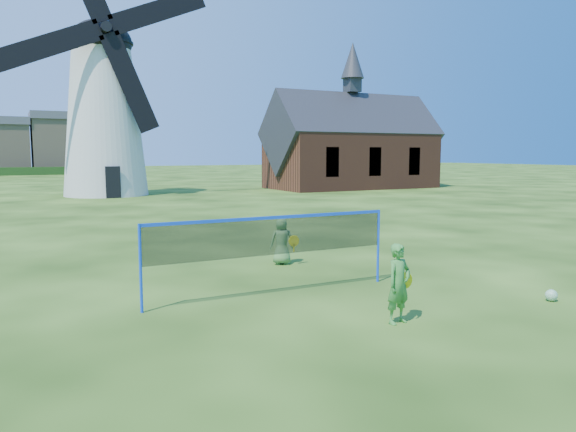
% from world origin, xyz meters
% --- Properties ---
extents(ground, '(220.00, 220.00, 0.00)m').
position_xyz_m(ground, '(0.00, 0.00, 0.00)').
color(ground, black).
rests_on(ground, ground).
extents(windmill, '(12.56, 5.31, 16.52)m').
position_xyz_m(windmill, '(0.83, 27.82, 5.58)').
color(windmill, silver).
rests_on(windmill, ground).
extents(chapel, '(13.33, 6.46, 11.27)m').
position_xyz_m(chapel, '(19.34, 26.95, 3.17)').
color(chapel, brown).
rests_on(chapel, ground).
extents(badminton_net, '(5.05, 0.05, 1.55)m').
position_xyz_m(badminton_net, '(-0.27, 0.25, 1.14)').
color(badminton_net, blue).
rests_on(badminton_net, ground).
extents(player_girl, '(0.68, 0.40, 1.30)m').
position_xyz_m(player_girl, '(0.82, -2.22, 0.65)').
color(player_girl, '#398535').
rests_on(player_girl, ground).
extents(player_boy, '(0.70, 0.56, 1.17)m').
position_xyz_m(player_boy, '(1.21, 2.82, 0.59)').
color(player_boy, '#578C44').
rests_on(player_boy, ground).
extents(play_ball, '(0.22, 0.22, 0.22)m').
position_xyz_m(play_ball, '(4.19, -2.48, 0.11)').
color(play_ball, green).
rests_on(play_ball, ground).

